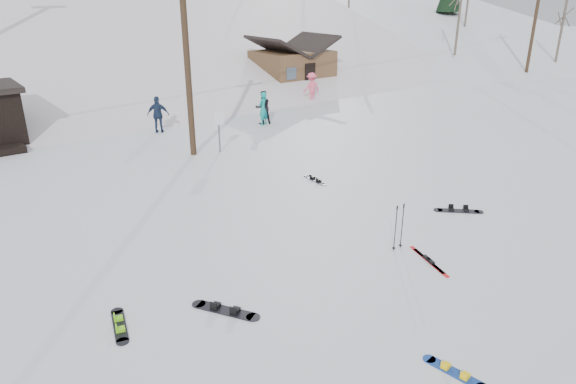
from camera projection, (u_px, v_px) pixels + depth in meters
ground at (410, 328)px, 10.97m from camera, size 200.00×200.00×0.00m
ski_slope at (13, 172)px, 56.40m from camera, size 60.00×85.24×65.97m
ridge_right at (311, 122)px, 73.40m from camera, size 45.66×93.98×54.59m
treeline_right at (341, 49)px, 62.27m from camera, size 20.00×60.00×10.00m
utility_pole at (186, 44)px, 20.79m from camera, size 2.00×0.26×9.00m
utility_pole_right at (536, 17)px, 40.79m from camera, size 2.00×0.26×9.00m
trail_sign at (219, 124)px, 22.34m from camera, size 0.50×0.09×1.85m
cabin at (292, 68)px, 36.64m from camera, size 5.39×4.40×3.77m
hero_snowboard at (455, 372)px, 9.68m from camera, size 0.41×1.34×0.09m
hero_skis at (429, 261)px, 13.66m from camera, size 0.65×1.70×0.09m
ski_poles at (399, 227)px, 14.09m from camera, size 0.37×0.10×1.33m
board_scatter_b at (225, 310)px, 11.55m from camera, size 1.04×1.49×0.12m
board_scatter_c at (120, 325)px, 11.04m from camera, size 0.55×1.40×0.10m
board_scatter_d at (458, 211)px, 16.74m from camera, size 1.24×1.19×0.11m
board_scatter_f at (315, 180)px, 19.45m from camera, size 0.33×1.36×0.10m
skier_teal at (263, 109)px, 27.12m from camera, size 0.74×0.62×1.74m
skier_dark at (263, 107)px, 27.30m from camera, size 0.97×0.82×1.77m
skier_pink at (312, 87)px, 32.74m from camera, size 1.21×0.72×1.84m
skier_navy at (158, 115)px, 25.61m from camera, size 1.15×0.92×1.83m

